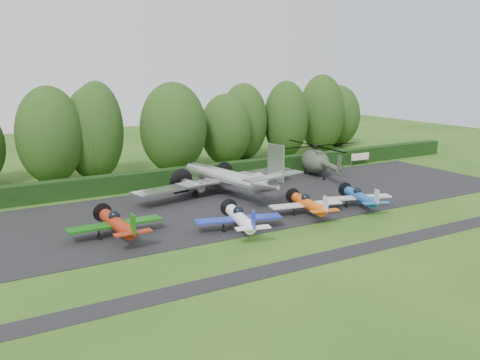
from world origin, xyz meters
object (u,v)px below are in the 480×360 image
light_plane_orange (308,204)px  helicopter (316,159)px  transport_plane (225,179)px  light_plane_white (240,218)px  light_plane_blue (360,197)px  light_plane_red (117,223)px  sign_board (360,157)px

light_plane_orange → helicopter: bearing=37.0°
transport_plane → light_plane_orange: transport_plane is taller
transport_plane → light_plane_orange: size_ratio=2.80×
light_plane_white → light_plane_orange: light_plane_white is taller
light_plane_white → light_plane_blue: (13.84, 0.61, -0.09)m
transport_plane → light_plane_red: transport_plane is taller
light_plane_red → helicopter: size_ratio=0.58×
light_plane_blue → helicopter: helicopter is taller
light_plane_white → light_plane_orange: size_ratio=1.06×
transport_plane → sign_board: size_ratio=6.79×
transport_plane → light_plane_white: size_ratio=2.64×
light_plane_orange → sign_board: 26.64m
light_plane_orange → sign_board: bearing=24.5°
light_plane_orange → sign_board: light_plane_orange is taller
helicopter → light_plane_red: bearing=-177.0°
light_plane_blue → sign_board: (15.38, 16.33, 0.06)m
transport_plane → sign_board: transport_plane is taller
light_plane_red → light_plane_white: 9.95m
light_plane_white → sign_board: (29.21, 16.94, -0.03)m
light_plane_white → light_plane_blue: bearing=-12.1°
light_plane_blue → helicopter: 15.52m
helicopter → light_plane_orange: bearing=-148.9°
light_plane_orange → sign_board: size_ratio=2.42×
light_plane_red → sign_board: (38.48, 13.33, -0.09)m
light_plane_white → light_plane_blue: light_plane_white is taller
light_plane_red → light_plane_white: size_ratio=1.05×
light_plane_white → light_plane_blue: size_ratio=1.09×
transport_plane → light_plane_red: 16.34m
light_plane_blue → sign_board: bearing=29.8°
light_plane_white → sign_board: 33.77m
light_plane_blue → helicopter: (5.99, 14.28, 0.96)m
transport_plane → sign_board: bearing=23.6°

